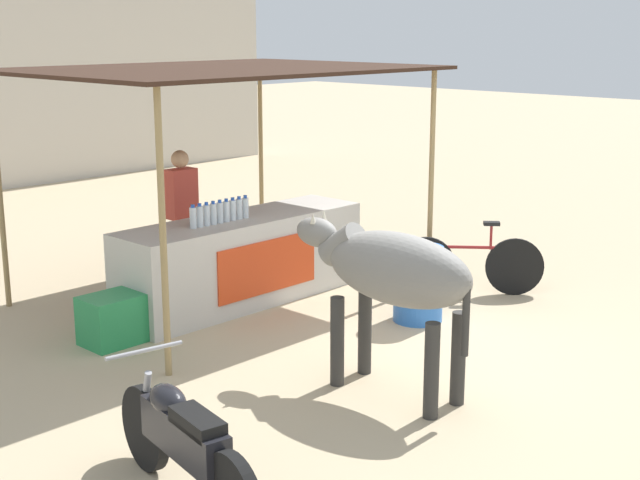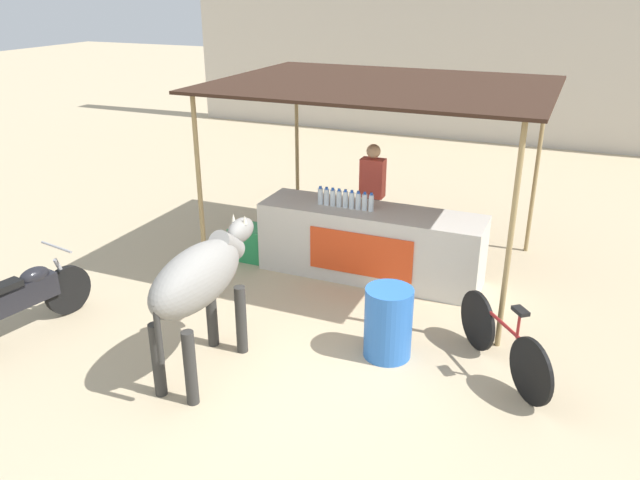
# 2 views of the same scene
# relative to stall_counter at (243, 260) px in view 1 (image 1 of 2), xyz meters

# --- Properties ---
(ground_plane) EXTENTS (60.00, 60.00, 0.00)m
(ground_plane) POSITION_rel_stall_counter_xyz_m (0.00, -2.20, -0.48)
(ground_plane) COLOR tan
(stall_counter) EXTENTS (3.00, 0.82, 0.96)m
(stall_counter) POSITION_rel_stall_counter_xyz_m (0.00, 0.00, 0.00)
(stall_counter) COLOR beige
(stall_counter) RESTS_ON ground
(stall_awning) EXTENTS (4.20, 3.20, 2.56)m
(stall_awning) POSITION_rel_stall_counter_xyz_m (0.00, 0.30, 1.98)
(stall_awning) COLOR #382319
(stall_awning) RESTS_ON ground
(water_bottle_row) EXTENTS (0.79, 0.07, 0.25)m
(water_bottle_row) POSITION_rel_stall_counter_xyz_m (-0.35, -0.05, 0.59)
(water_bottle_row) COLOR silver
(water_bottle_row) RESTS_ON stall_counter
(vendor_behind_counter) EXTENTS (0.34, 0.22, 1.65)m
(vendor_behind_counter) POSITION_rel_stall_counter_xyz_m (-0.24, 0.75, 0.37)
(vendor_behind_counter) COLOR #383842
(vendor_behind_counter) RESTS_ON ground
(cooler_box) EXTENTS (0.60, 0.44, 0.48)m
(cooler_box) POSITION_rel_stall_counter_xyz_m (-1.75, -0.10, -0.24)
(cooler_box) COLOR #268C4C
(cooler_box) RESTS_ON ground
(water_barrel) EXTENTS (0.51, 0.51, 0.79)m
(water_barrel) POSITION_rel_stall_counter_xyz_m (0.82, -1.80, -0.08)
(water_barrel) COLOR blue
(water_barrel) RESTS_ON ground
(cow) EXTENTS (0.54, 1.82, 1.44)m
(cow) POSITION_rel_stall_counter_xyz_m (-0.83, -2.78, 0.55)
(cow) COLOR gray
(cow) RESTS_ON ground
(motorcycle_parked) EXTENTS (0.58, 1.78, 0.90)m
(motorcycle_parked) POSITION_rel_stall_counter_xyz_m (-3.13, -2.97, -0.05)
(motorcycle_parked) COLOR black
(motorcycle_parked) RESTS_ON ground
(bicycle_leaning) EXTENTS (1.08, 1.31, 0.85)m
(bicycle_leaning) POSITION_rel_stall_counter_xyz_m (1.99, -1.66, -0.13)
(bicycle_leaning) COLOR black
(bicycle_leaning) RESTS_ON ground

